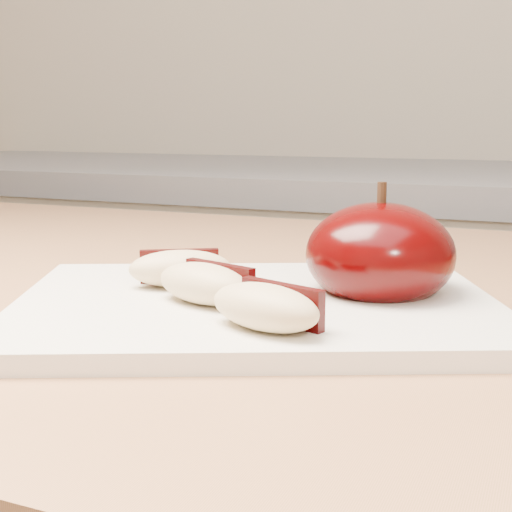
% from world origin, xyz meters
% --- Properties ---
extents(back_cabinet, '(2.40, 0.62, 0.94)m').
position_xyz_m(back_cabinet, '(0.00, 1.20, 0.47)').
color(back_cabinet, silver).
rests_on(back_cabinet, ground).
extents(cutting_board, '(0.34, 0.31, 0.01)m').
position_xyz_m(cutting_board, '(-0.03, 0.41, 0.91)').
color(cutting_board, silver).
rests_on(cutting_board, island_counter).
extents(apple_half, '(0.11, 0.11, 0.08)m').
position_xyz_m(apple_half, '(0.03, 0.45, 0.93)').
color(apple_half, '#2D0001').
rests_on(apple_half, cutting_board).
extents(apple_wedge_a, '(0.07, 0.06, 0.02)m').
position_xyz_m(apple_wedge_a, '(-0.08, 0.41, 0.92)').
color(apple_wedge_a, '#D1B584').
rests_on(apple_wedge_a, cutting_board).
extents(apple_wedge_b, '(0.07, 0.05, 0.02)m').
position_xyz_m(apple_wedge_b, '(-0.05, 0.38, 0.92)').
color(apple_wedge_b, '#D1B584').
rests_on(apple_wedge_b, cutting_board).
extents(apple_wedge_c, '(0.07, 0.05, 0.02)m').
position_xyz_m(apple_wedge_c, '(0.00, 0.35, 0.92)').
color(apple_wedge_c, '#D1B584').
rests_on(apple_wedge_c, cutting_board).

